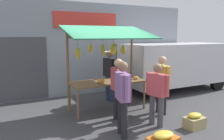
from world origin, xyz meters
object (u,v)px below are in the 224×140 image
vendor_with_sunhat (110,71)px  shopper_in_striped_shirt (157,91)px  produce_crate_side (194,121)px  market_stall (107,58)px  parked_van (173,63)px  shopper_with_shopping_bag (123,93)px  shopper_in_grey_tee (118,85)px  shopper_with_ponytail (162,81)px

vendor_with_sunhat → shopper_in_striped_shirt: 2.35m
shopper_in_striped_shirt → produce_crate_side: bearing=-140.4°
market_stall → parked_van: (-3.39, -1.02, -0.44)m
market_stall → produce_crate_side: 2.87m
vendor_with_sunhat → shopper_in_striped_shirt: vendor_with_sunhat is taller
vendor_with_sunhat → produce_crate_side: size_ratio=3.45×
shopper_with_shopping_bag → shopper_in_grey_tee: (-0.33, -0.81, -0.02)m
vendor_with_sunhat → shopper_in_grey_tee: vendor_with_sunhat is taller
shopper_with_shopping_bag → produce_crate_side: shopper_with_shopping_bag is taller
shopper_with_shopping_bag → produce_crate_side: size_ratio=3.34×
shopper_in_grey_tee → produce_crate_side: size_ratio=3.27×
vendor_with_sunhat → produce_crate_side: vendor_with_sunhat is taller
vendor_with_sunhat → shopper_in_striped_shirt: bearing=-2.1°
shopper_in_grey_tee → shopper_with_ponytail: shopper_with_ponytail is taller
shopper_in_striped_shirt → parked_van: bearing=-61.4°
shopper_with_shopping_bag → produce_crate_side: 1.97m
produce_crate_side → market_stall: bearing=-59.2°
market_stall → shopper_with_ponytail: (-1.23, 0.98, -0.61)m
vendor_with_sunhat → shopper_with_shopping_bag: size_ratio=1.03×
market_stall → shopper_with_shopping_bag: 1.91m
shopper_in_grey_tee → produce_crate_side: (-1.43, 1.22, -0.77)m
shopper_in_grey_tee → shopper_in_striped_shirt: (-0.69, 0.69, -0.07)m
shopper_with_ponytail → produce_crate_side: bearing=-171.7°
market_stall → shopper_in_grey_tee: bearing=81.7°
shopper_in_striped_shirt → shopper_with_shopping_bag: bearing=82.5°
vendor_with_sunhat → produce_crate_side: bearing=11.5°
shopper_in_striped_shirt → parked_van: 3.89m
shopper_with_shopping_bag → shopper_in_striped_shirt: 1.03m
shopper_in_striped_shirt → parked_van: parked_van is taller
market_stall → produce_crate_side: market_stall is taller
market_stall → parked_van: market_stall is taller
market_stall → shopper_with_shopping_bag: market_stall is taller
shopper_with_ponytail → shopper_in_striped_shirt: shopper_with_ponytail is taller
shopper_in_grey_tee → produce_crate_side: 2.03m
shopper_with_shopping_bag → shopper_in_grey_tee: bearing=-9.5°
shopper_with_ponytail → shopper_in_striped_shirt: 0.94m
shopper_with_shopping_bag → shopper_with_ponytail: shopper_with_shopping_bag is taller
shopper_with_ponytail → parked_van: bearing=-41.5°
shopper_with_ponytail → shopper_in_grey_tee: bearing=94.3°
shopper_with_ponytail → shopper_in_striped_shirt: size_ratio=1.06×
shopper_in_grey_tee → produce_crate_side: shopper_in_grey_tee is taller
market_stall → parked_van: size_ratio=0.57×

